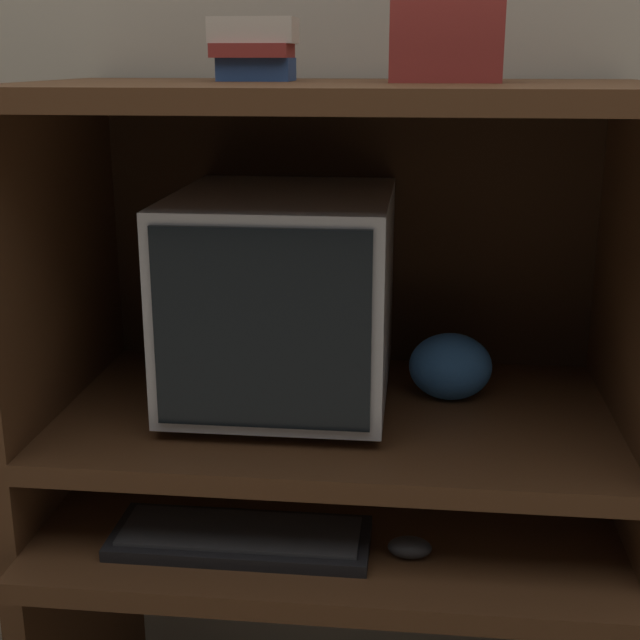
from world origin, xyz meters
TOP-DOWN VIEW (x-y plane):
  - wall_back at (0.00, 0.64)m, footprint 6.00×0.06m
  - desk_base at (0.00, 0.23)m, footprint 1.04×0.65m
  - desk_monitor_shelf at (0.00, 0.29)m, footprint 1.04×0.58m
  - hutch_upper at (0.00, 0.32)m, footprint 1.04×0.58m
  - crt_monitor at (-0.10, 0.33)m, footprint 0.37×0.46m
  - keyboard at (-0.14, 0.08)m, footprint 0.42×0.16m
  - mouse at (0.14, 0.07)m, footprint 0.07×0.05m
  - snack_bag at (0.20, 0.36)m, footprint 0.15×0.11m
  - book_stack at (-0.15, 0.36)m, footprint 0.14×0.11m
  - storage_box at (0.17, 0.33)m, footprint 0.17×0.15m

SIDE VIEW (x-z plane):
  - desk_base at x=0.00m, z-range 0.08..0.69m
  - keyboard at x=-0.14m, z-range 0.61..0.64m
  - mouse at x=0.14m, z-range 0.61..0.64m
  - desk_monitor_shelf at x=0.00m, z-range 0.65..0.81m
  - snack_bag at x=0.20m, z-range 0.77..0.89m
  - crt_monitor at x=-0.10m, z-range 0.78..1.15m
  - hutch_upper at x=0.00m, z-range 0.87..1.43m
  - wall_back at x=0.00m, z-range 0.00..2.60m
  - book_stack at x=-0.15m, z-range 1.33..1.43m
  - storage_box at x=0.17m, z-range 1.33..1.45m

